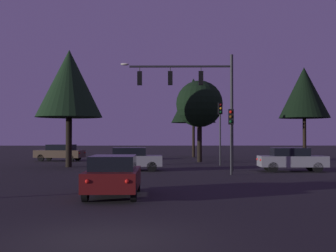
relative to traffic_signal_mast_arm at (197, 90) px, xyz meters
name	(u,v)px	position (x,y,z in m)	size (l,w,h in m)	color
ground_plane	(144,166)	(-3.58, 4.95, -5.24)	(168.00, 168.00, 0.00)	black
traffic_signal_mast_arm	(197,90)	(0.00, 0.00, 0.00)	(7.31, 0.50, 7.55)	#232326
traffic_light_corner_left	(231,128)	(1.78, -2.88, -2.50)	(0.35, 0.38, 3.84)	#232326
traffic_light_corner_right	(220,121)	(2.26, 5.72, -1.82)	(0.35, 0.38, 4.87)	#232326
car_nearside_lane	(113,175)	(-4.07, -12.40, -4.45)	(1.87, 4.28, 1.52)	#4C0F0F
car_crossing_left	(131,159)	(-4.26, 0.39, -4.45)	(4.06, 1.98, 1.52)	gray
car_crossing_right	(292,159)	(6.04, -0.38, -4.45)	(4.34, 1.83, 1.52)	gray
car_far_lane	(60,152)	(-11.66, 12.73, -4.44)	(4.67, 2.68, 1.52)	#473828
tree_behind_sign	(193,101)	(1.26, 20.72, 1.00)	(4.93, 4.93, 8.70)	black
tree_left_far	(69,84)	(-9.10, 4.15, 0.90)	(4.90, 4.90, 8.66)	black
tree_center_horizon	(304,93)	(9.81, 8.87, 0.72)	(4.26, 4.26, 8.13)	black
tree_right_cluster	(199,104)	(1.08, 10.75, -0.12)	(4.14, 4.14, 7.22)	black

